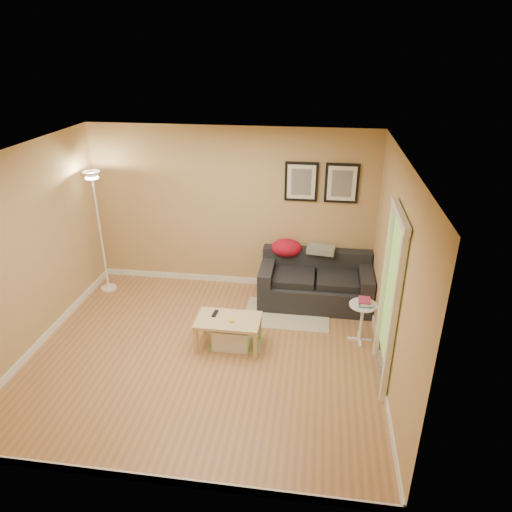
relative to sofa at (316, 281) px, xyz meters
name	(u,v)px	position (x,y,z in m)	size (l,w,h in m)	color
floor	(206,353)	(-1.38, -1.53, -0.38)	(4.50, 4.50, 0.00)	#AC744A
ceiling	(194,155)	(-1.38, -1.53, 2.23)	(4.50, 4.50, 0.00)	white
wall_back	(232,209)	(-1.38, 0.47, 0.92)	(4.50, 4.50, 0.00)	tan
wall_front	(139,371)	(-1.38, -3.53, 0.92)	(4.50, 4.50, 0.00)	tan
wall_left	(26,253)	(-3.63, -1.53, 0.92)	(4.00, 4.00, 0.00)	tan
wall_right	(394,276)	(0.87, -1.53, 0.92)	(4.00, 4.00, 0.00)	tan
baseboard_back	(233,280)	(-1.38, 0.46, -0.33)	(4.50, 0.02, 0.10)	white
baseboard_front	(154,479)	(-1.38, -3.52, -0.33)	(4.50, 0.02, 0.10)	white
baseboard_left	(46,336)	(-3.62, -1.53, -0.33)	(0.02, 4.00, 0.10)	white
baseboard_right	(380,365)	(0.86, -1.53, -0.33)	(0.02, 4.00, 0.10)	white
sofa	(316,281)	(0.00, 0.00, 0.00)	(1.70, 0.90, 0.75)	black
red_throw	(287,248)	(-0.48, 0.29, 0.40)	(0.48, 0.36, 0.28)	#B31032
plaid_throw	(321,249)	(0.06, 0.28, 0.41)	(0.42, 0.26, 0.10)	tan
framed_print_left	(301,182)	(-0.30, 0.45, 1.43)	(0.50, 0.04, 0.60)	black
framed_print_right	(342,183)	(0.30, 0.45, 1.43)	(0.50, 0.04, 0.60)	black
area_rug	(287,314)	(-0.39, -0.43, -0.37)	(1.25, 0.85, 0.01)	beige
green_runner	(236,341)	(-1.02, -1.23, -0.37)	(0.70, 0.50, 0.01)	#668C4C
coffee_table	(229,333)	(-1.11, -1.33, -0.16)	(0.84, 0.51, 0.42)	#D5B482
remote_control	(215,313)	(-1.30, -1.23, 0.06)	(0.05, 0.16, 0.02)	black
tape_roll	(231,321)	(-1.05, -1.39, 0.06)	(0.07, 0.07, 0.03)	yellow
storage_bin	(232,336)	(-1.07, -1.32, -0.22)	(0.50, 0.36, 0.30)	white
side_table	(361,322)	(0.64, -0.95, -0.09)	(0.37, 0.37, 0.57)	white
book_stack	(365,302)	(0.66, -0.94, 0.23)	(0.17, 0.22, 0.07)	teal
floor_lamp	(101,236)	(-3.38, -0.05, 0.56)	(0.26, 0.26, 1.98)	white
doorway	(388,303)	(0.82, -1.68, 0.65)	(0.12, 1.01, 2.13)	white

